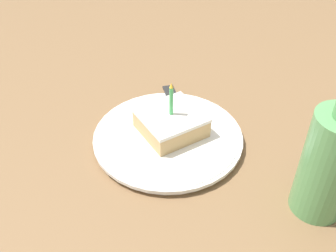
{
  "coord_description": "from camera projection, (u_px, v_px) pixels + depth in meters",
  "views": [
    {
      "loc": [
        0.5,
        -0.31,
        0.51
      ],
      "look_at": [
        0.01,
        -0.01,
        0.04
      ],
      "focal_mm": 42.0,
      "sensor_mm": 36.0,
      "label": 1
    }
  ],
  "objects": [
    {
      "name": "cake_slice",
      "position": [
        173.0,
        123.0,
        0.75
      ],
      "size": [
        0.11,
        0.11,
        0.11
      ],
      "color": "tan",
      "rests_on": "plate"
    },
    {
      "name": "ground_plane",
      "position": [
        171.0,
        145.0,
        0.79
      ],
      "size": [
        2.4,
        2.4,
        0.04
      ],
      "color": "brown",
      "rests_on": "ground"
    },
    {
      "name": "plate",
      "position": [
        168.0,
        138.0,
        0.77
      ],
      "size": [
        0.29,
        0.29,
        0.02
      ],
      "color": "white",
      "rests_on": "ground_plane"
    },
    {
      "name": "bottle",
      "position": [
        330.0,
        162.0,
        0.58
      ],
      "size": [
        0.08,
        0.08,
        0.25
      ],
      "color": "#599959",
      "rests_on": "ground_plane"
    },
    {
      "name": "fork",
      "position": [
        176.0,
        107.0,
        0.83
      ],
      "size": [
        0.18,
        0.07,
        0.0
      ],
      "color": "#262626",
      "rests_on": "plate"
    }
  ]
}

